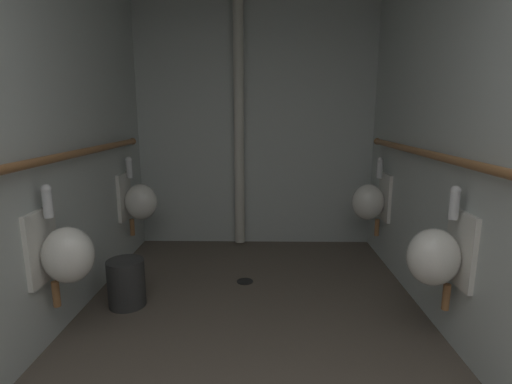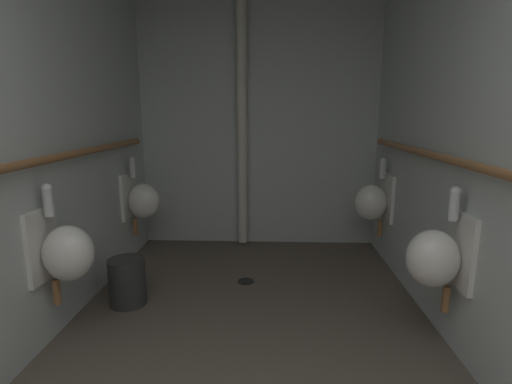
{
  "view_description": "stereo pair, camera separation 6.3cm",
  "coord_description": "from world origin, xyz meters",
  "px_view_note": "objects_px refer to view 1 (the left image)",
  "views": [
    {
      "loc": [
        0.07,
        -0.19,
        1.41
      ],
      "look_at": [
        0.03,
        2.5,
        0.85
      ],
      "focal_mm": 27.13,
      "sensor_mm": 36.0,
      "label": 1
    },
    {
      "loc": [
        0.14,
        -0.19,
        1.41
      ],
      "look_at": [
        0.03,
        2.5,
        0.85
      ],
      "focal_mm": 27.13,
      "sensor_mm": 36.0,
      "label": 2
    }
  ],
  "objects_px": {
    "urinal_right_far": "(370,201)",
    "waste_bin": "(126,283)",
    "urinal_left_mid": "(65,253)",
    "urinal_right_mid": "(437,255)",
    "standpipe_back_wall": "(239,123)",
    "floor_drain": "(245,281)",
    "urinal_left_far": "(139,201)"
  },
  "relations": [
    {
      "from": "urinal_right_far",
      "to": "waste_bin",
      "type": "bearing_deg",
      "value": -155.45
    },
    {
      "from": "urinal_left_far",
      "to": "standpipe_back_wall",
      "type": "height_order",
      "value": "standpipe_back_wall"
    },
    {
      "from": "urinal_left_mid",
      "to": "urinal_right_far",
      "type": "height_order",
      "value": "same"
    },
    {
      "from": "urinal_right_far",
      "to": "standpipe_back_wall",
      "type": "height_order",
      "value": "standpipe_back_wall"
    },
    {
      "from": "urinal_right_mid",
      "to": "standpipe_back_wall",
      "type": "relative_size",
      "value": 0.3
    },
    {
      "from": "urinal_left_mid",
      "to": "urinal_right_mid",
      "type": "distance_m",
      "value": 2.19
    },
    {
      "from": "urinal_right_mid",
      "to": "floor_drain",
      "type": "distance_m",
      "value": 1.6
    },
    {
      "from": "standpipe_back_wall",
      "to": "floor_drain",
      "type": "bearing_deg",
      "value": -84.28
    },
    {
      "from": "floor_drain",
      "to": "urinal_left_far",
      "type": "bearing_deg",
      "value": 155.12
    },
    {
      "from": "urinal_left_mid",
      "to": "floor_drain",
      "type": "relative_size",
      "value": 5.39
    },
    {
      "from": "standpipe_back_wall",
      "to": "waste_bin",
      "type": "relative_size",
      "value": 7.27
    },
    {
      "from": "urinal_right_mid",
      "to": "urinal_right_far",
      "type": "relative_size",
      "value": 1.0
    },
    {
      "from": "urinal_right_mid",
      "to": "waste_bin",
      "type": "bearing_deg",
      "value": 166.2
    },
    {
      "from": "urinal_left_far",
      "to": "standpipe_back_wall",
      "type": "bearing_deg",
      "value": 28.02
    },
    {
      "from": "urinal_right_mid",
      "to": "floor_drain",
      "type": "height_order",
      "value": "urinal_right_mid"
    },
    {
      "from": "urinal_right_mid",
      "to": "urinal_right_far",
      "type": "distance_m",
      "value": 1.42
    },
    {
      "from": "urinal_left_mid",
      "to": "urinal_right_far",
      "type": "xyz_separation_m",
      "value": [
        2.19,
        1.42,
        0.0
      ]
    },
    {
      "from": "urinal_left_far",
      "to": "floor_drain",
      "type": "bearing_deg",
      "value": -24.88
    },
    {
      "from": "urinal_left_far",
      "to": "urinal_right_far",
      "type": "distance_m",
      "value": 2.19
    },
    {
      "from": "urinal_right_mid",
      "to": "waste_bin",
      "type": "xyz_separation_m",
      "value": [
        -2.02,
        0.5,
        -0.42
      ]
    },
    {
      "from": "urinal_left_mid",
      "to": "floor_drain",
      "type": "bearing_deg",
      "value": 41.92
    },
    {
      "from": "standpipe_back_wall",
      "to": "floor_drain",
      "type": "xyz_separation_m",
      "value": [
        0.1,
        -0.97,
        -1.3
      ]
    },
    {
      "from": "urinal_right_far",
      "to": "urinal_left_mid",
      "type": "bearing_deg",
      "value": -146.99
    },
    {
      "from": "urinal_left_far",
      "to": "urinal_right_far",
      "type": "relative_size",
      "value": 1.0
    },
    {
      "from": "standpipe_back_wall",
      "to": "floor_drain",
      "type": "distance_m",
      "value": 1.62
    },
    {
      "from": "urinal_left_mid",
      "to": "urinal_left_far",
      "type": "distance_m",
      "value": 1.39
    },
    {
      "from": "urinal_right_mid",
      "to": "waste_bin",
      "type": "distance_m",
      "value": 2.12
    },
    {
      "from": "urinal_right_mid",
      "to": "urinal_left_mid",
      "type": "bearing_deg",
      "value": -179.97
    },
    {
      "from": "urinal_right_mid",
      "to": "urinal_right_far",
      "type": "bearing_deg",
      "value": 90.0
    },
    {
      "from": "urinal_left_mid",
      "to": "waste_bin",
      "type": "xyz_separation_m",
      "value": [
        0.17,
        0.5,
        -0.42
      ]
    },
    {
      "from": "urinal_right_far",
      "to": "floor_drain",
      "type": "height_order",
      "value": "urinal_right_far"
    },
    {
      "from": "urinal_left_mid",
      "to": "urinal_right_mid",
      "type": "height_order",
      "value": "same"
    }
  ]
}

